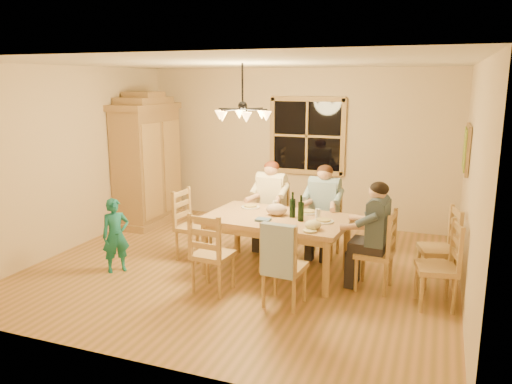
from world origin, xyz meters
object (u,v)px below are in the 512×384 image
at_px(wine_bottle_b, 301,208).
at_px(child, 116,235).
at_px(adult_woman, 271,194).
at_px(chair_near_right, 284,279).
at_px(chair_spare_front, 435,281).
at_px(adult_plaid_man, 324,199).
at_px(chair_end_left, 194,238).
at_px(chair_end_right, 374,265).
at_px(wine_bottle_a, 293,205).
at_px(dining_table, 277,224).
at_px(chair_spare_back, 437,261).
at_px(armoire, 148,164).
at_px(chair_far_left, 271,229).
at_px(chandelier, 243,113).
at_px(adult_slate_man, 376,222).
at_px(chair_near_left, 213,267).
at_px(chair_far_right, 323,236).

height_order(wine_bottle_b, child, wine_bottle_b).
height_order(adult_woman, wine_bottle_b, adult_woman).
distance_m(chair_near_right, chair_spare_front, 1.68).
bearing_deg(child, chair_near_right, -53.77).
bearing_deg(adult_plaid_man, adult_woman, -0.00).
xyz_separation_m(chair_near_right, adult_plaid_man, (0.04, 1.74, 0.54)).
xyz_separation_m(chair_near_right, chair_spare_front, (1.59, 0.55, 0.00)).
bearing_deg(chair_end_left, adult_plaid_man, 117.98).
bearing_deg(chair_end_right, wine_bottle_b, 93.16).
bearing_deg(wine_bottle_a, chair_end_right, -8.02).
distance_m(dining_table, chair_spare_back, 2.04).
xyz_separation_m(armoire, wine_bottle_b, (3.23, -1.58, -0.13)).
relative_size(chair_end_right, adult_woman, 1.13).
bearing_deg(chair_end_left, wine_bottle_a, 92.59).
bearing_deg(chair_far_left, chair_spare_back, 170.35).
distance_m(chandelier, adult_woman, 1.54).
bearing_deg(chair_end_left, armoire, -126.28).
bearing_deg(chair_spare_back, child, 88.93).
relative_size(chair_end_right, adult_slate_man, 1.13).
relative_size(adult_plaid_man, wine_bottle_a, 2.65).
distance_m(chair_near_left, child, 1.49).
xyz_separation_m(chair_end_left, adult_plaid_man, (1.70, 0.74, 0.54)).
bearing_deg(chair_end_left, chair_near_right, 63.43).
bearing_deg(adult_woman, chair_near_right, 117.90).
height_order(chair_far_left, chair_spare_front, same).
bearing_deg(child, adult_slate_man, -38.59).
distance_m(dining_table, chair_end_right, 1.33).
relative_size(armoire, adult_slate_man, 2.63).
bearing_deg(chair_far_right, chair_end_right, 136.64).
height_order(adult_plaid_man, wine_bottle_b, adult_plaid_man).
bearing_deg(wine_bottle_b, chair_far_right, 84.77).
xyz_separation_m(chair_end_right, adult_woman, (-1.66, 1.00, 0.54)).
bearing_deg(child, chair_far_right, -16.57).
distance_m(chair_near_left, chair_end_left, 1.19).
relative_size(chandelier, armoire, 0.33).
bearing_deg(wine_bottle_b, adult_plaid_man, 84.77).
relative_size(adult_woman, wine_bottle_b, 2.65).
xyz_separation_m(chandelier, chair_end_right, (1.74, -0.09, -1.77)).
bearing_deg(chair_end_left, wine_bottle_b, 88.19).
distance_m(armoire, chair_end_left, 2.27).
bearing_deg(chair_near_left, chair_spare_back, 28.84).
xyz_separation_m(wine_bottle_b, chair_spare_front, (1.64, -0.27, -0.62)).
distance_m(dining_table, chair_near_left, 1.05).
relative_size(adult_plaid_man, chair_spare_back, 0.88).
distance_m(chair_end_right, child, 3.33).
xyz_separation_m(wine_bottle_b, chair_spare_back, (1.64, 0.38, -0.62)).
relative_size(wine_bottle_a, child, 0.33).
xyz_separation_m(adult_plaid_man, adult_slate_man, (0.85, -0.94, 0.00)).
bearing_deg(chair_spare_back, armoire, 60.91).
xyz_separation_m(chair_near_left, chair_end_left, (-0.75, 0.93, 0.00)).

